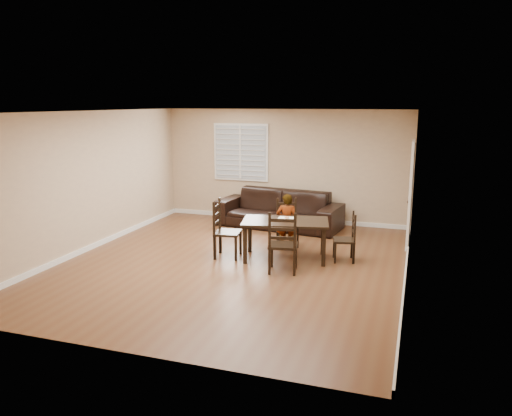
% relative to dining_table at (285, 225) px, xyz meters
% --- Properties ---
extents(ground, '(7.00, 7.00, 0.00)m').
position_rel_dining_table_xyz_m(ground, '(-0.82, -0.53, -0.64)').
color(ground, brown).
rests_on(ground, ground).
extents(room, '(6.04, 7.04, 2.72)m').
position_rel_dining_table_xyz_m(room, '(-0.78, -0.35, 1.16)').
color(room, tan).
rests_on(room, ground).
extents(dining_table, '(1.71, 1.18, 0.73)m').
position_rel_dining_table_xyz_m(dining_table, '(0.00, 0.00, 0.00)').
color(dining_table, black).
rests_on(dining_table, ground).
extents(chair_near, '(0.55, 0.53, 0.95)m').
position_rel_dining_table_xyz_m(chair_near, '(-0.22, 0.97, -0.21)').
color(chair_near, black).
rests_on(chair_near, ground).
extents(chair_far, '(0.56, 0.53, 1.08)m').
position_rel_dining_table_xyz_m(chair_far, '(0.17, -0.83, -0.15)').
color(chair_far, black).
rests_on(chair_far, ground).
extents(chair_left, '(0.52, 0.55, 1.09)m').
position_rel_dining_table_xyz_m(chair_left, '(-1.18, -0.24, -0.15)').
color(chair_left, black).
rests_on(chair_left, ground).
extents(chair_right, '(0.46, 0.48, 0.91)m').
position_rel_dining_table_xyz_m(chair_right, '(1.16, 0.25, -0.23)').
color(chair_right, black).
rests_on(chair_right, ground).
extents(child, '(0.46, 0.35, 1.12)m').
position_rel_dining_table_xyz_m(child, '(-0.12, 0.55, -0.08)').
color(child, gray).
rests_on(child, ground).
extents(napkin, '(0.30, 0.30, 0.00)m').
position_rel_dining_table_xyz_m(napkin, '(-0.04, 0.17, 0.09)').
color(napkin, white).
rests_on(napkin, dining_table).
extents(donut, '(0.09, 0.09, 0.03)m').
position_rel_dining_table_xyz_m(donut, '(-0.02, 0.18, 0.11)').
color(donut, '#C37D46').
rests_on(donut, napkin).
extents(sofa, '(3.00, 1.48, 0.84)m').
position_rel_dining_table_xyz_m(sofa, '(-0.77, 2.30, -0.22)').
color(sofa, black).
rests_on(sofa, ground).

